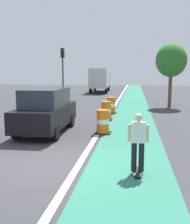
% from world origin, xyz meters
% --- Properties ---
extents(ground_plane, '(100.00, 100.00, 0.00)m').
position_xyz_m(ground_plane, '(0.00, 0.00, 0.00)').
color(ground_plane, '#38383A').
extents(bike_lane_strip, '(2.50, 80.00, 0.01)m').
position_xyz_m(bike_lane_strip, '(2.40, 12.00, 0.00)').
color(bike_lane_strip, '#2D755B').
rests_on(bike_lane_strip, ground).
extents(lane_divider_stripe, '(0.20, 80.00, 0.01)m').
position_xyz_m(lane_divider_stripe, '(0.90, 12.00, 0.01)').
color(lane_divider_stripe, silver).
rests_on(lane_divider_stripe, ground).
extents(skateboarder_on_lane, '(0.57, 0.80, 1.69)m').
position_xyz_m(skateboarder_on_lane, '(2.65, -0.48, 0.91)').
color(skateboarder_on_lane, black).
rests_on(skateboarder_on_lane, ground).
extents(parked_suv_nearest, '(1.96, 4.62, 2.04)m').
position_xyz_m(parked_suv_nearest, '(-1.51, 4.15, 1.04)').
color(parked_suv_nearest, black).
rests_on(parked_suv_nearest, ground).
extents(traffic_barrel_front, '(0.73, 0.73, 1.09)m').
position_xyz_m(traffic_barrel_front, '(1.12, 4.30, 0.53)').
color(traffic_barrel_front, orange).
rests_on(traffic_barrel_front, ground).
extents(traffic_barrel_mid, '(0.73, 0.73, 1.09)m').
position_xyz_m(traffic_barrel_mid, '(0.89, 7.81, 0.53)').
color(traffic_barrel_mid, orange).
rests_on(traffic_barrel_mid, ground).
extents(traffic_barrel_back, '(0.73, 0.73, 1.09)m').
position_xyz_m(traffic_barrel_back, '(0.94, 10.49, 0.53)').
color(traffic_barrel_back, orange).
rests_on(traffic_barrel_back, ground).
extents(delivery_truck_down_block, '(2.59, 7.68, 3.23)m').
position_xyz_m(delivery_truck_down_block, '(-2.29, 29.37, 1.85)').
color(delivery_truck_down_block, beige).
rests_on(delivery_truck_down_block, ground).
extents(traffic_light_corner, '(0.41, 0.32, 5.10)m').
position_xyz_m(traffic_light_corner, '(-4.59, 18.51, 3.50)').
color(traffic_light_corner, '#2D2D2D').
rests_on(traffic_light_corner, ground).
extents(pedestrian_crossing, '(0.34, 0.20, 1.61)m').
position_xyz_m(pedestrian_crossing, '(-4.37, 8.20, 0.86)').
color(pedestrian_crossing, '#33333D').
rests_on(pedestrian_crossing, ground).
extents(street_tree_sidewalk, '(2.40, 2.40, 5.00)m').
position_xyz_m(street_tree_sidewalk, '(5.29, 14.31, 3.67)').
color(street_tree_sidewalk, brown).
rests_on(street_tree_sidewalk, ground).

